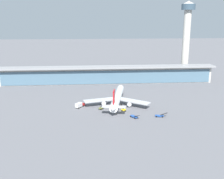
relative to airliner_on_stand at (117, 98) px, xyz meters
name	(u,v)px	position (x,y,z in m)	size (l,w,h in m)	color
ground_plane	(113,104)	(-2.36, 1.72, -4.67)	(1200.00, 1200.00, 0.00)	slate
airliner_on_stand	(117,98)	(0.00, 0.00, 0.00)	(42.00, 55.34, 14.83)	white
service_truck_near_nose_yellow	(124,110)	(2.52, -13.08, -3.80)	(3.06, 2.07, 2.05)	yellow
service_truck_under_wing_blue	(134,116)	(7.08, -24.83, -3.86)	(4.84, 6.44, 2.70)	#234C9E
service_truck_mid_apron_blue	(160,116)	(21.77, -24.56, -3.86)	(6.94, 2.68, 2.70)	#234C9E
service_truck_by_tail_red	(79,105)	(-24.22, -3.74, -2.98)	(6.12, 7.27, 3.10)	#B21E1E
service_truck_on_taxiway_olive	(101,108)	(-10.91, -8.63, -3.80)	(3.18, 3.27, 2.05)	olive
terminal_building	(108,75)	(-2.36, 59.50, 3.20)	(183.60, 12.80, 15.20)	beige
control_tower	(187,35)	(69.39, 72.78, 35.65)	(12.00, 12.00, 74.00)	beige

